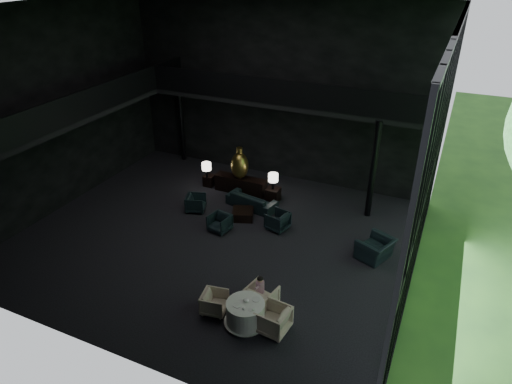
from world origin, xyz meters
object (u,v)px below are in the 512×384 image
at_px(child, 260,284).
at_px(sofa, 252,198).
at_px(coffee_table, 243,214).
at_px(bronze_urn, 240,165).
at_px(dining_chair_north, 262,295).
at_px(side_table_left, 209,180).
at_px(table_lamp_right, 273,178).
at_px(window_armchair, 376,244).
at_px(lounge_armchair_south, 220,222).
at_px(lounge_armchair_east, 278,220).
at_px(dining_table, 245,315).
at_px(table_lamp_left, 206,167).
at_px(side_table_right, 273,195).
at_px(dining_chair_west, 215,302).
at_px(dining_chair_east, 273,317).
at_px(console, 241,185).
at_px(lounge_armchair_west, 196,202).

bearing_deg(child, sofa, -62.68).
distance_m(coffee_table, child, 5.05).
xyz_separation_m(bronze_urn, dining_chair_north, (3.80, -6.25, -0.90)).
xyz_separation_m(coffee_table, dining_chair_north, (2.76, -4.39, 0.26)).
height_order(side_table_left, table_lamp_right, table_lamp_right).
xyz_separation_m(table_lamp_right, child, (2.09, -6.04, -0.38)).
bearing_deg(window_armchair, lounge_armchair_south, -60.85).
bearing_deg(child, window_armchair, -125.56).
bearing_deg(side_table_left, child, -49.61).
distance_m(lounge_armchair_east, dining_table, 5.17).
distance_m(table_lamp_left, side_table_right, 3.28).
height_order(side_table_left, dining_chair_west, dining_chair_west).
bearing_deg(dining_chair_east, dining_chair_north, -131.22).
bearing_deg(side_table_left, coffee_table, -36.46).
bearing_deg(child, bronze_urn, -58.95).
bearing_deg(table_lamp_left, dining_table, -53.03).
xyz_separation_m(dining_chair_north, dining_chair_west, (-1.19, -0.75, -0.10)).
xyz_separation_m(table_lamp_right, lounge_armchair_east, (0.99, -1.93, -0.70)).
distance_m(console, dining_chair_east, 8.36).
relative_size(table_lamp_left, dining_chair_east, 0.73).
distance_m(lounge_armchair_east, dining_chair_north, 4.40).
distance_m(side_table_right, dining_table, 7.30).
xyz_separation_m(dining_table, dining_chair_east, (0.82, 0.09, 0.15)).
height_order(lounge_armchair_west, coffee_table, lounge_armchair_west).
height_order(side_table_right, dining_chair_west, dining_chair_west).
bearing_deg(lounge_armchair_west, lounge_armchair_east, -107.60).
relative_size(table_lamp_right, dining_chair_east, 0.73).
bearing_deg(lounge_armchair_south, bronze_urn, 112.32).
relative_size(lounge_armchair_east, lounge_armchair_south, 1.09).
height_order(dining_table, child, child).
distance_m(console, side_table_right, 1.61).
relative_size(sofa, coffee_table, 2.70).
xyz_separation_m(table_lamp_right, sofa, (-0.61, -0.81, -0.67)).
relative_size(dining_chair_west, child, 1.23).
height_order(table_lamp_right, dining_chair_north, table_lamp_right).
relative_size(side_table_right, coffee_table, 0.73).
bearing_deg(lounge_armchair_east, sofa, -110.82).
bearing_deg(dining_chair_west, lounge_armchair_east, -9.55).
bearing_deg(dining_chair_west, console, 10.53).
bearing_deg(child, lounge_armchair_west, -40.70).
bearing_deg(console, dining_chair_north, -58.97).
bearing_deg(lounge_armchair_west, side_table_right, -70.76).
distance_m(table_lamp_left, window_armchair, 8.31).
bearing_deg(window_armchair, dining_chair_north, -11.36).
height_order(console, side_table_left, console).
distance_m(window_armchair, child, 4.64).
distance_m(sofa, coffee_table, 0.99).
bearing_deg(lounge_armchair_west, lounge_armchair_south, -139.30).
height_order(console, dining_chair_east, dining_chair_east).
bearing_deg(dining_table, side_table_left, 126.25).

